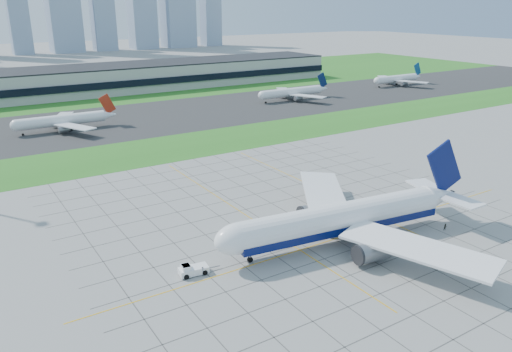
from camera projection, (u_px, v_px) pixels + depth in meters
The scene contains 13 objects.
ground at pixel (329, 236), 116.15m from camera, with size 1400.00×1400.00×0.00m, color gray.
grass_median at pixel (173, 147), 187.88m from camera, with size 700.00×35.00×0.04m, color #26661D.
asphalt_taxiway at pixel (125, 120), 231.72m from camera, with size 700.00×75.00×0.04m, color #383838.
grass_far at pixel (69, 89), 319.40m from camera, with size 700.00×145.00×0.04m, color #26661D.
apron_markings at pixel (301, 219), 125.20m from camera, with size 120.00×130.00×0.03m.
terminal at pixel (142, 76), 317.14m from camera, with size 260.00×43.00×15.80m.
airliner at pixel (343, 219), 111.63m from camera, with size 65.63×66.11×20.70m.
pushback_tug at pixel (192, 270), 99.25m from camera, with size 8.60×3.59×2.36m.
crew_near at pixel (203, 271), 99.03m from camera, with size 0.67×0.44×1.83m, color black.
crew_far at pixel (445, 227), 118.80m from camera, with size 0.83×0.64×1.70m, color black.
distant_jet_1 at pixel (63, 120), 211.85m from camera, with size 41.45×42.66×14.08m.
distant_jet_2 at pixel (293, 92), 279.72m from camera, with size 45.31×42.66×14.08m.
distant_jet_3 at pixel (397, 79), 330.01m from camera, with size 41.01×42.66×14.08m.
Camera 1 is at (-70.91, -79.61, 51.07)m, focal length 35.00 mm.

